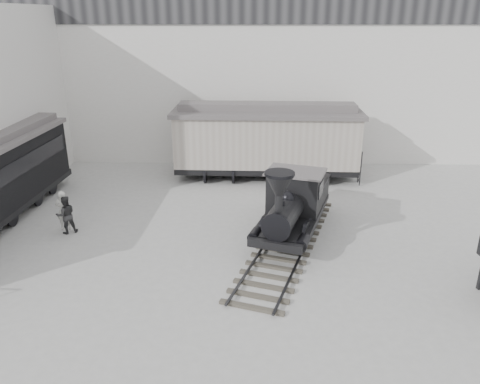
{
  "coord_description": "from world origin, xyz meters",
  "views": [
    {
      "loc": [
        -0.16,
        -13.57,
        8.58
      ],
      "look_at": [
        -0.54,
        3.6,
        2.0
      ],
      "focal_mm": 35.0,
      "sensor_mm": 36.0,
      "label": 1
    }
  ],
  "objects_px": {
    "visitor_a": "(64,210)",
    "visitor_b": "(66,215)",
    "locomotive": "(292,208)",
    "boxcar": "(266,139)"
  },
  "relations": [
    {
      "from": "locomotive",
      "to": "visitor_a",
      "type": "relative_size",
      "value": 5.67
    },
    {
      "from": "locomotive",
      "to": "visitor_a",
      "type": "height_order",
      "value": "locomotive"
    },
    {
      "from": "boxcar",
      "to": "visitor_b",
      "type": "bearing_deg",
      "value": -137.98
    },
    {
      "from": "boxcar",
      "to": "visitor_a",
      "type": "distance_m",
      "value": 11.21
    },
    {
      "from": "locomotive",
      "to": "visitor_b",
      "type": "distance_m",
      "value": 9.3
    },
    {
      "from": "locomotive",
      "to": "boxcar",
      "type": "bearing_deg",
      "value": 114.2
    },
    {
      "from": "boxcar",
      "to": "visitor_b",
      "type": "height_order",
      "value": "boxcar"
    },
    {
      "from": "boxcar",
      "to": "visitor_a",
      "type": "bearing_deg",
      "value": -139.96
    },
    {
      "from": "locomotive",
      "to": "visitor_b",
      "type": "bearing_deg",
      "value": -163.21
    },
    {
      "from": "visitor_a",
      "to": "visitor_b",
      "type": "bearing_deg",
      "value": 120.19
    }
  ]
}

